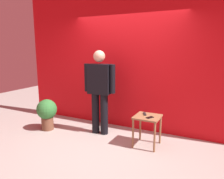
# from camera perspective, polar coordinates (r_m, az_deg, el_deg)

# --- Properties ---
(ground_plane) EXTENTS (12.00, 12.00, 0.00)m
(ground_plane) POSITION_cam_1_polar(r_m,az_deg,el_deg) (4.05, -3.22, -15.28)
(ground_plane) COLOR #9E9991
(back_wall_red) EXTENTS (5.36, 0.12, 3.23)m
(back_wall_red) POSITION_cam_1_polar(r_m,az_deg,el_deg) (4.77, 4.22, 8.81)
(back_wall_red) COLOR red
(back_wall_red) RESTS_ON ground_plane
(standing_person) EXTENTS (0.69, 0.27, 1.75)m
(standing_person) POSITION_cam_1_polar(r_m,az_deg,el_deg) (4.42, -3.33, 0.37)
(standing_person) COLOR black
(standing_person) RESTS_ON ground_plane
(side_table) EXTENTS (0.46, 0.46, 0.57)m
(side_table) POSITION_cam_1_polar(r_m,az_deg,el_deg) (4.02, 9.38, -8.40)
(side_table) COLOR olive
(side_table) RESTS_ON ground_plane
(cell_phone) EXTENTS (0.13, 0.16, 0.01)m
(cell_phone) POSITION_cam_1_polar(r_m,az_deg,el_deg) (3.90, 10.06, -7.34)
(cell_phone) COLOR black
(cell_phone) RESTS_ON side_table
(tv_remote) EXTENTS (0.11, 0.17, 0.02)m
(tv_remote) POSITION_cam_1_polar(r_m,az_deg,el_deg) (4.07, 8.71, -6.43)
(tv_remote) COLOR black
(tv_remote) RESTS_ON side_table
(potted_plant) EXTENTS (0.44, 0.44, 0.69)m
(potted_plant) POSITION_cam_1_polar(r_m,az_deg,el_deg) (4.96, -16.96, -5.72)
(potted_plant) COLOR brown
(potted_plant) RESTS_ON ground_plane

